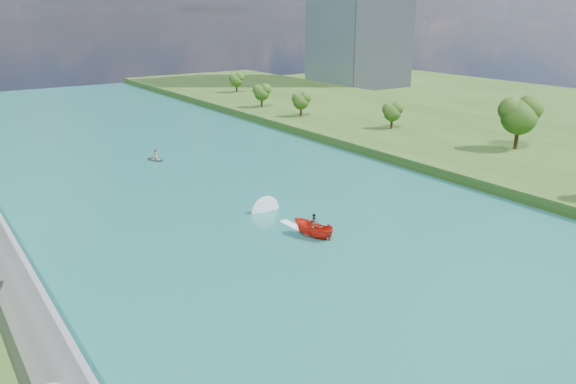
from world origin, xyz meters
TOP-DOWN VIEW (x-y plane):
  - ground at (0.00, 0.00)m, footprint 260.00×260.00m
  - river_water at (0.00, 20.00)m, footprint 55.00×240.00m
  - berm_east at (49.50, 20.00)m, footprint 44.00×240.00m
  - motorboat at (1.53, 9.94)m, footprint 3.60×19.21m
  - raft at (-0.14, 45.63)m, footprint 2.95×3.49m

SIDE VIEW (x-z plane):
  - ground at x=0.00m, z-range 0.00..0.00m
  - river_water at x=0.00m, z-range 0.00..0.10m
  - raft at x=-0.14m, z-range -0.37..1.33m
  - berm_east at x=49.50m, z-range 0.00..1.50m
  - motorboat at x=1.53m, z-range -0.20..1.95m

